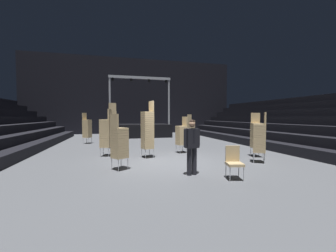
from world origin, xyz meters
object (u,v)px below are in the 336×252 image
chair_stack_front_right (191,127)px  chair_stack_rear_left (257,135)px  chair_stack_mid_left (260,137)px  loose_chair_near_man (234,160)px  chair_stack_rear_centre (112,126)px  chair_stack_aisle_left (148,129)px  chair_stack_front_left (87,128)px  stage_riser (139,130)px  chair_stack_rear_right (182,135)px  chair_stack_mid_right (119,142)px  man_with_tie (192,144)px  chair_stack_mid_centre (106,133)px

chair_stack_front_right → chair_stack_rear_left: (0.29, -7.50, 0.00)m
chair_stack_rear_left → chair_stack_mid_left: bearing=69.2°
chair_stack_front_right → loose_chair_near_man: 10.51m
chair_stack_rear_left → chair_stack_rear_centre: chair_stack_rear_centre is taller
chair_stack_front_right → chair_stack_rear_centre: 6.76m
chair_stack_aisle_left → chair_stack_front_left: bearing=11.4°
stage_riser → chair_stack_rear_centre: 6.78m
chair_stack_rear_centre → chair_stack_aisle_left: bearing=-75.4°
chair_stack_mid_left → chair_stack_rear_left: 1.24m
chair_stack_front_right → chair_stack_rear_left: 7.51m
chair_stack_rear_left → chair_stack_rear_right: bearing=-19.5°
chair_stack_rear_left → loose_chair_near_man: (-2.82, -2.69, -0.45)m
chair_stack_mid_right → chair_stack_rear_centre: 5.21m
chair_stack_mid_right → chair_stack_rear_right: bearing=96.8°
man_with_tie → chair_stack_mid_left: (3.17, 0.98, 0.02)m
chair_stack_front_right → chair_stack_rear_centre: chair_stack_rear_centre is taller
stage_riser → man_with_tie: bearing=-89.1°
chair_stack_rear_right → chair_stack_front_left: bearing=31.0°
chair_stack_mid_right → chair_stack_mid_left: bearing=53.7°
chair_stack_front_right → chair_stack_rear_right: chair_stack_front_right is taller
chair_stack_aisle_left → loose_chair_near_man: size_ratio=2.62×
chair_stack_mid_right → chair_stack_mid_centre: chair_stack_mid_centre is taller
chair_stack_front_right → chair_stack_mid_centre: (-6.22, -5.67, 0.08)m
man_with_tie → chair_stack_rear_left: 4.34m
chair_stack_mid_right → chair_stack_rear_right: size_ratio=1.05×
stage_riser → loose_chair_near_man: 13.48m
man_with_tie → loose_chair_near_man: 1.30m
chair_stack_front_right → chair_stack_rear_centre: size_ratio=0.77×
loose_chair_near_man → chair_stack_aisle_left: bearing=-49.6°
man_with_tie → chair_stack_front_left: (-4.06, 8.78, 0.06)m
chair_stack_rear_left → chair_stack_aisle_left: size_ratio=0.79×
chair_stack_rear_left → chair_stack_aisle_left: (-4.74, 1.01, 0.25)m
man_with_tie → chair_stack_front_left: size_ratio=0.83×
stage_riser → chair_stack_aisle_left: size_ratio=2.17×
chair_stack_mid_centre → man_with_tie: bearing=-128.3°
loose_chair_near_man → stage_riser: bearing=-71.9°
chair_stack_aisle_left → loose_chair_near_man: (1.93, -3.70, -0.70)m
chair_stack_mid_right → chair_stack_rear_left: bearing=63.8°
stage_riser → loose_chair_near_man: bearing=-84.8°
stage_riser → chair_stack_front_right: stage_riser is taller
chair_stack_rear_left → chair_stack_rear_centre: bearing=-22.5°
chair_stack_front_left → chair_stack_rear_right: (4.98, -4.95, -0.13)m
stage_riser → chair_stack_aisle_left: stage_riser is taller
stage_riser → chair_stack_rear_left: (4.04, -10.73, 0.35)m
chair_stack_mid_right → chair_stack_rear_centre: size_ratio=0.73×
chair_stack_front_left → chair_stack_mid_right: size_ratio=1.09×
chair_stack_mid_centre → chair_stack_aisle_left: size_ratio=0.86×
man_with_tie → chair_stack_mid_left: 3.32m
stage_riser → chair_stack_rear_right: (1.11, -8.91, 0.26)m
chair_stack_mid_right → chair_stack_rear_centre: (-0.29, 5.19, 0.34)m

